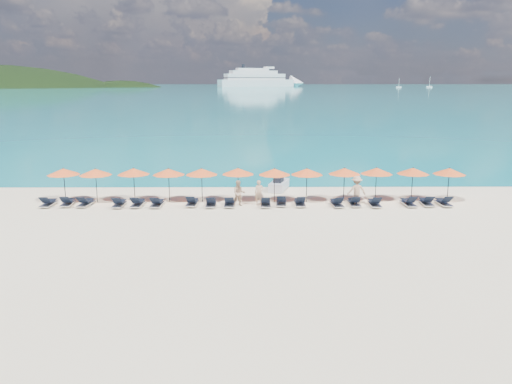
{
  "coord_description": "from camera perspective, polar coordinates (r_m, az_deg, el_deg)",
  "views": [
    {
      "loc": [
        -0.25,
        -26.52,
        7.83
      ],
      "look_at": [
        0.0,
        3.0,
        1.2
      ],
      "focal_mm": 35.0,
      "sensor_mm": 36.0,
      "label": 1
    }
  ],
  "objects": [
    {
      "name": "umbrella_8",
      "position": [
        33.15,
        10.08,
        2.36
      ],
      "size": [
        2.1,
        2.1,
        2.28
      ],
      "color": "black",
      "rests_on": "ground"
    },
    {
      "name": "lounger_1",
      "position": [
        33.99,
        -20.72,
        -1.09
      ],
      "size": [
        0.76,
        1.74,
        0.66
      ],
      "rotation": [
        0.0,
        0.0,
        0.08
      ],
      "color": "silver",
      "rests_on": "ground"
    },
    {
      "name": "lounger_13",
      "position": [
        32.39,
        11.17,
        -1.15
      ],
      "size": [
        0.65,
        1.71,
        0.66
      ],
      "rotation": [
        0.0,
        0.0,
        -0.02
      ],
      "color": "silver",
      "rests_on": "ground"
    },
    {
      "name": "lounger_9",
      "position": [
        31.63,
        1.09,
        -1.24
      ],
      "size": [
        0.63,
        1.7,
        0.66
      ],
      "rotation": [
        0.0,
        0.0,
        -0.01
      ],
      "color": "silver",
      "rests_on": "ground"
    },
    {
      "name": "lounger_6",
      "position": [
        32.09,
        -7.31,
        -1.14
      ],
      "size": [
        0.69,
        1.72,
        0.66
      ],
      "rotation": [
        0.0,
        0.0,
        -0.04
      ],
      "color": "silver",
      "rests_on": "ground"
    },
    {
      "name": "lounger_17",
      "position": [
        34.02,
        20.65,
        -1.07
      ],
      "size": [
        0.68,
        1.72,
        0.66
      ],
      "rotation": [
        0.0,
        0.0,
        0.04
      ],
      "color": "silver",
      "rests_on": "ground"
    },
    {
      "name": "beachgoer_c",
      "position": [
        32.55,
        11.42,
        0.18
      ],
      "size": [
        1.26,
        0.68,
        1.88
      ],
      "primitive_type": "imported",
      "rotation": [
        0.0,
        0.0,
        3.24
      ],
      "color": "tan",
      "rests_on": "ground"
    },
    {
      "name": "lounger_15",
      "position": [
        33.2,
        17.04,
        -1.13
      ],
      "size": [
        0.69,
        1.73,
        0.66
      ],
      "rotation": [
        0.0,
        0.0,
        0.04
      ],
      "color": "silver",
      "rests_on": "ground"
    },
    {
      "name": "lounger_14",
      "position": [
        32.5,
        13.4,
        -1.21
      ],
      "size": [
        0.67,
        1.72,
        0.66
      ],
      "rotation": [
        0.0,
        0.0,
        -0.03
      ],
      "color": "silver",
      "rests_on": "ground"
    },
    {
      "name": "sailboat_near",
      "position": [
        568.47,
        16.0,
        11.49
      ],
      "size": [
        5.55,
        1.85,
        10.18
      ],
      "color": "silver",
      "rests_on": "ground"
    },
    {
      "name": "umbrella_10",
      "position": [
        34.3,
        17.51,
        2.31
      ],
      "size": [
        2.1,
        2.1,
        2.28
      ],
      "color": "black",
      "rests_on": "ground"
    },
    {
      "name": "umbrella_11",
      "position": [
        34.99,
        21.24,
        2.23
      ],
      "size": [
        2.1,
        2.1,
        2.28
      ],
      "color": "black",
      "rests_on": "ground"
    },
    {
      "name": "umbrella_4",
      "position": [
        32.63,
        -6.23,
        2.32
      ],
      "size": [
        2.1,
        2.1,
        2.28
      ],
      "color": "black",
      "rests_on": "ground"
    },
    {
      "name": "umbrella_7",
      "position": [
        32.61,
        5.84,
        2.32
      ],
      "size": [
        2.1,
        2.1,
        2.28
      ],
      "color": "black",
      "rests_on": "ground"
    },
    {
      "name": "lounger_10",
      "position": [
        31.94,
        2.91,
        -1.12
      ],
      "size": [
        0.75,
        1.74,
        0.66
      ],
      "rotation": [
        0.0,
        0.0,
        -0.08
      ],
      "color": "silver",
      "rests_on": "ground"
    },
    {
      "name": "jetski",
      "position": [
        36.4,
        2.65,
        0.86
      ],
      "size": [
        1.68,
        2.87,
        0.96
      ],
      "rotation": [
        0.0,
        0.0,
        -0.27
      ],
      "color": "silver",
      "rests_on": "ground"
    },
    {
      "name": "umbrella_9",
      "position": [
        33.68,
        13.62,
        2.36
      ],
      "size": [
        2.1,
        2.1,
        2.28
      ],
      "color": "black",
      "rests_on": "ground"
    },
    {
      "name": "lounger_11",
      "position": [
        31.9,
        5.04,
        -1.17
      ],
      "size": [
        0.63,
        1.7,
        0.66
      ],
      "rotation": [
        0.0,
        0.0,
        -0.01
      ],
      "color": "silver",
      "rests_on": "ground"
    },
    {
      "name": "umbrella_0",
      "position": [
        34.79,
        -21.15,
        2.18
      ],
      "size": [
        2.1,
        2.1,
        2.28
      ],
      "color": "black",
      "rests_on": "ground"
    },
    {
      "name": "lounger_3",
      "position": [
        32.69,
        -15.37,
        -1.24
      ],
      "size": [
        0.64,
        1.71,
        0.66
      ],
      "rotation": [
        0.0,
        0.0,
        0.01
      ],
      "color": "silver",
      "rests_on": "ground"
    },
    {
      "name": "umbrella_1",
      "position": [
        33.97,
        -17.88,
        2.19
      ],
      "size": [
        2.1,
        2.1,
        2.28
      ],
      "color": "black",
      "rests_on": "ground"
    },
    {
      "name": "lounger_2",
      "position": [
        33.51,
        -18.9,
        -1.14
      ],
      "size": [
        0.75,
        1.74,
        0.66
      ],
      "rotation": [
        0.0,
        0.0,
        -0.08
      ],
      "color": "silver",
      "rests_on": "ground"
    },
    {
      "name": "headland_small",
      "position": [
        606.85,
        -14.93,
        8.18
      ],
      "size": [
        162.0,
        126.0,
        85.5
      ],
      "color": "black",
      "rests_on": "ground"
    },
    {
      "name": "sea",
      "position": [
        686.57,
        -0.48,
        11.99
      ],
      "size": [
        1600.0,
        1300.0,
        0.01
      ],
      "primitive_type": "cube",
      "color": "#1FA9B2",
      "rests_on": "ground"
    },
    {
      "name": "beachgoer_a",
      "position": [
        31.85,
        0.36,
        -0.09
      ],
      "size": [
        0.61,
        0.43,
        1.61
      ],
      "primitive_type": "imported",
      "rotation": [
        0.0,
        0.0,
        0.07
      ],
      "color": "tan",
      "rests_on": "ground"
    },
    {
      "name": "lounger_16",
      "position": [
        33.69,
        18.9,
        -1.07
      ],
      "size": [
        0.72,
        1.73,
        0.66
      ],
      "rotation": [
        0.0,
        0.0,
        -0.06
      ],
      "color": "silver",
      "rests_on": "ground"
    },
    {
      "name": "lounger_12",
      "position": [
        32.04,
        9.22,
        -1.22
      ],
      "size": [
        0.74,
        1.74,
        0.66
      ],
      "rotation": [
        0.0,
        0.0,
        0.07
      ],
      "color": "silver",
      "rests_on": "ground"
    },
    {
      "name": "ground",
      "position": [
        27.66,
        0.05,
        -3.79
      ],
      "size": [
        1400.0,
        1400.0,
        0.0
      ],
      "primitive_type": "plane",
      "color": "beige"
    },
    {
      "name": "beachgoer_b",
      "position": [
        31.59,
        -1.96,
        -0.15
      ],
      "size": [
        0.85,
        0.55,
        1.66
      ],
      "primitive_type": "imported",
      "rotation": [
        0.0,
        0.0,
        0.11
      ],
      "color": "tan",
      "rests_on": "ground"
    },
    {
      "name": "lounger_0",
      "position": [
        34.31,
        -22.64,
        -1.13
      ],
      "size": [
        0.63,
        1.7,
        0.66
      ],
      "rotation": [
        0.0,
        0.0,
        0.01
      ],
      "color": "silver",
      "rests_on": "ground"
    },
    {
      "name": "lounger_4",
      "position": [
        32.48,
        -13.37,
        -1.22
      ],
      "size": [
        0.71,
        1.73,
        0.66
      ],
      "rotation": [
        0.0,
        0.0,
        -0.05
      ],
      "color": "silver",
      "rests_on": "ground"
    },
    {
      "name": "lounger_7",
      "position": [
        31.72,
        -5.17,
        -1.25
      ],
      "size": [
        0.67,
        1.72,
        0.66
      ],
      "rotation": [
        0.0,
        0.0,
        0.03
      ],
      "color": "silver",
      "rests_on": "ground"
    },
    {
      "name": "umbrella_2",
      "position": [
        33.52,
        -13.83,
        2.3
      ],
      "size": [
        2.1,
        2.1,
        2.28
      ],
      "color": "black",
      "rests_on": "ground"
    },
    {
      "name": "cruise_ship",
      "position": [
        636.13,
        0.89,
        12.69
      ],
      "size": [
        112.92,
        62.22,
        32.03
      ],
      "rotation": [
        0.0,
        0.0,
        0.41
      ],
      "color": "silver",
      "rests_on": "ground"
    },
    {
      "name": "umbrella_3",
      "position": [
        32.91,
        -9.97,
        2.29
      ],
      "size": [
        2.1,
        2.1,
        2.28
      ],
      "color": "black",
      "rests_on": "ground"
    },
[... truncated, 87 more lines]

